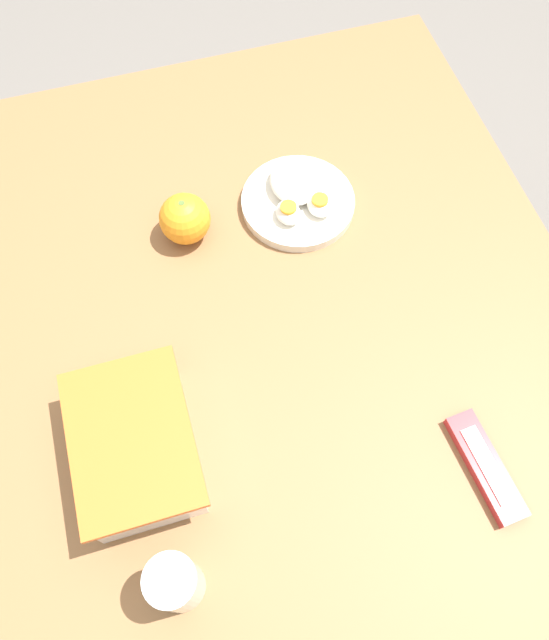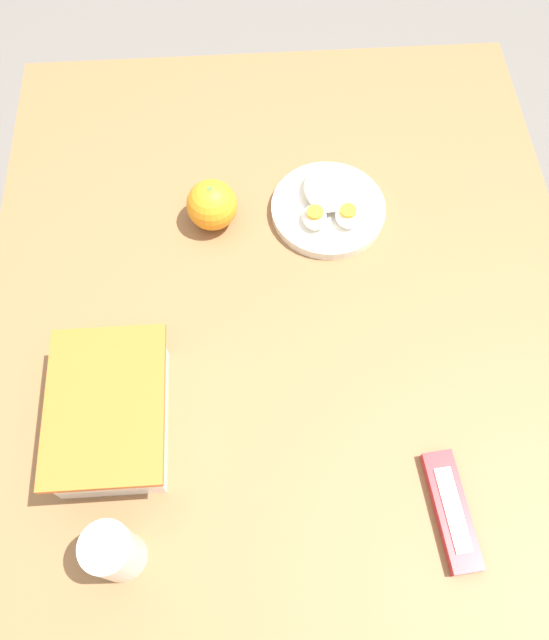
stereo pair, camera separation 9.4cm
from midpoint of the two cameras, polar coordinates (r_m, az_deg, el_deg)
ground_plane at (r=1.67m, az=2.37°, el=-12.87°), size 10.00×10.00×0.00m
table at (r=1.03m, az=3.75°, el=-3.81°), size 1.27×0.95×0.75m
food_container at (r=0.89m, az=-11.70°, el=-8.76°), size 0.22×0.16×0.09m
orange_fruit at (r=1.04m, az=-3.14°, el=10.23°), size 0.08×0.08×0.08m
rice_plate at (r=1.08m, az=7.47°, el=10.21°), size 0.19×0.19×0.05m
candy_bar at (r=0.92m, az=18.83°, el=-16.48°), size 0.16×0.06×0.02m
drinking_glass at (r=0.84m, az=-11.19°, el=-20.45°), size 0.06×0.06×0.11m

